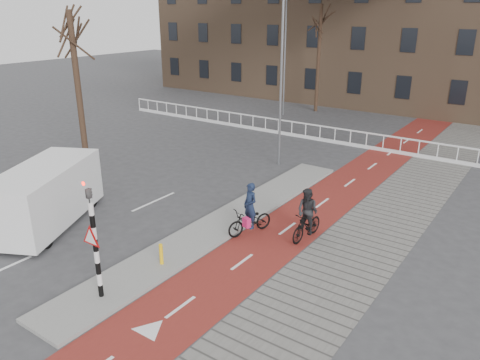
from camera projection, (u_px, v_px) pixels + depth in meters
The scene contains 15 objects.
ground at pixel (166, 275), 14.57m from camera, with size 120.00×120.00×0.00m, color #38383A.
bike_lane at pixel (341, 189), 21.44m from camera, with size 2.50×60.00×0.01m, color maroon.
sidewalk at pixel (403, 203), 19.94m from camera, with size 3.00×60.00×0.01m, color slate.
curb_island at pixel (225, 222), 17.99m from camera, with size 1.80×16.00×0.12m, color gray.
traffic_signal at pixel (94, 237), 12.65m from camera, with size 0.80×0.80×3.68m.
bollard at pixel (161, 254), 14.85m from camera, with size 0.12×0.12×0.70m, color yellow.
cyclist_near at pixel (250, 217), 17.02m from camera, with size 1.28×1.98×1.95m.
cyclist_far at pixel (307, 219), 16.57m from camera, with size 0.86×1.80×1.90m.
van at pixel (45, 195), 17.60m from camera, with size 4.27×5.68×2.28m.
railing at pixel (292, 131), 30.21m from camera, with size 28.00×0.10×0.99m.
townhouse_row at pixel (406, 8), 38.06m from camera, with size 46.00×10.00×15.90m.
tree_left at pixel (78, 90), 23.93m from camera, with size 0.31×0.31×7.75m, color black.
tree_mid at pixel (318, 59), 36.29m from camera, with size 0.27×0.27×8.08m, color black.
streetlight_near at pixel (281, 83), 23.34m from camera, with size 0.12×0.12×8.62m, color slate.
streetlight_left at pixel (285, 58), 34.80m from camera, with size 0.12×0.12×8.66m, color slate.
Camera 1 is at (9.14, -9.03, 7.83)m, focal length 35.00 mm.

